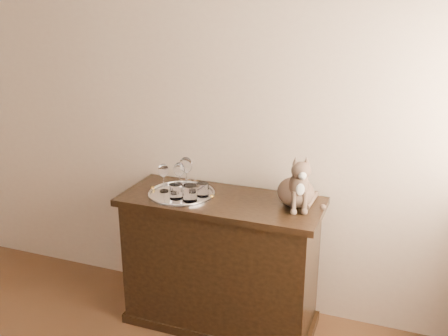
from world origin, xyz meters
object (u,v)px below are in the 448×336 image
Objects in this scene: wine_glass_d at (180,177)px; wine_glass_c at (164,178)px; tumbler_b at (176,191)px; sideboard at (221,262)px; cat at (296,179)px; tray at (182,194)px; tumbler_a at (190,193)px; wine_glass_b at (186,174)px; tumbler_c at (203,190)px.

wine_glass_c is at bearing -162.56° from wine_glass_d.
wine_glass_c is 0.16m from tumbler_b.
cat reaches higher than sideboard.
cat reaches higher than wine_glass_c.
tray is 4.22× the size of tumbler_a.
wine_glass_d is at bearing 128.82° from tray.
wine_glass_d reaches higher than tumbler_b.
tumbler_a reaches higher than sideboard.
tumbler_b is at bearing 177.21° from tumbler_a.
tumbler_b reaches higher than tray.
wine_glass_d is 1.95× the size of tumbler_a.
tumbler_a is 0.09m from tumbler_b.
wine_glass_c reaches higher than tumbler_a.
wine_glass_c is 0.54× the size of cat.
sideboard is 12.65× the size of tumbler_a.
tumbler_a is at bearing -142.44° from sideboard.
tray is 0.15m from wine_glass_c.
wine_glass_b is at bearing 91.77° from tumbler_b.
cat is at bearing 4.38° from wine_glass_d.
tumbler_c is (0.13, 0.01, 0.04)m from tray.
wine_glass_c is at bearing 157.44° from tumbler_a.
wine_glass_b is at bearing 90.72° from tray.
tumbler_b is (-0.24, -0.11, 0.48)m from sideboard.
wine_glass_b is 2.36× the size of tumbler_b.
tumbler_a is (0.21, -0.09, -0.04)m from wine_glass_c.
sideboard is 0.49m from tray.
tray is 2.31× the size of wine_glass_c.
wine_glass_b is 0.16m from tumbler_b.
tumbler_b is at bearing -88.23° from wine_glass_b.
wine_glass_b reaches higher than tumbler_c.
wine_glass_c reaches higher than sideboard.
tumbler_a is (-0.15, -0.11, 0.48)m from sideboard.
wine_glass_b is (-0.24, 0.04, 0.54)m from sideboard.
wine_glass_c is (-0.12, -0.07, -0.02)m from wine_glass_b.
cat is at bearing 7.38° from tray.
wine_glass_b is (-0.00, 0.07, 0.11)m from tray.
wine_glass_b is 0.68m from cat.
wine_glass_b is 2.62× the size of tumbler_c.
wine_glass_d is 0.13m from tumbler_b.
sideboard is at bearing -0.76° from wine_glass_d.
tray is 1.90× the size of wine_glass_b.
sideboard is at bearing 7.08° from tray.
tumbler_a is at bearing -112.89° from tumbler_c.
wine_glass_d is 0.17m from tumbler_a.
wine_glass_b reaches higher than sideboard.
wine_glass_b is 1.22× the size of wine_glass_c.
tumbler_b is 1.11× the size of tumbler_c.
sideboard is 3.00× the size of tray.
wine_glass_b is 0.19m from tumbler_a.
wine_glass_c is at bearing -178.45° from tumbler_c.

